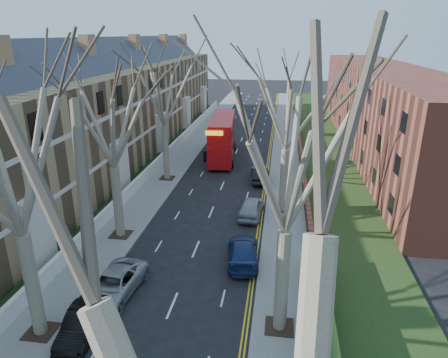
% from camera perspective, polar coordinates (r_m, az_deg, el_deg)
% --- Properties ---
extents(pavement_left, '(3.00, 102.00, 0.12)m').
position_cam_1_polar(pavement_left, '(50.34, -4.99, 4.32)').
color(pavement_left, slate).
rests_on(pavement_left, ground).
extents(pavement_right, '(3.00, 102.00, 0.12)m').
position_cam_1_polar(pavement_right, '(49.06, 8.82, 3.73)').
color(pavement_right, slate).
rests_on(pavement_right, ground).
extents(terrace_left, '(9.70, 78.00, 13.60)m').
position_cam_1_polar(terrace_left, '(44.23, -17.41, 8.57)').
color(terrace_left, olive).
rests_on(terrace_left, ground).
extents(flats_right, '(13.97, 54.00, 10.00)m').
position_cam_1_polar(flats_right, '(53.27, 21.69, 9.30)').
color(flats_right, brown).
rests_on(flats_right, ground).
extents(front_wall_left, '(0.30, 78.00, 1.00)m').
position_cam_1_polar(front_wall_left, '(43.24, -9.54, 2.23)').
color(front_wall_left, white).
rests_on(front_wall_left, ground).
extents(grass_verge_right, '(6.00, 102.00, 0.06)m').
position_cam_1_polar(grass_verge_right, '(49.31, 14.06, 3.55)').
color(grass_verge_right, '#1F3513').
rests_on(grass_verge_right, ground).
extents(tree_left_mid, '(10.50, 10.50, 14.71)m').
position_cam_1_polar(tree_left_mid, '(18.38, -28.88, 4.59)').
color(tree_left_mid, '#736652').
rests_on(tree_left_mid, ground).
extents(tree_left_far, '(10.15, 10.15, 14.22)m').
position_cam_1_polar(tree_left_far, '(26.89, -16.22, 9.80)').
color(tree_left_far, '#736652').
rests_on(tree_left_far, ground).
extents(tree_left_dist, '(10.50, 10.50, 14.71)m').
position_cam_1_polar(tree_left_dist, '(37.99, -8.82, 13.63)').
color(tree_left_dist, '#736652').
rests_on(tree_left_dist, ground).
extents(tree_right_mid, '(10.50, 10.50, 14.71)m').
position_cam_1_polar(tree_right_mid, '(16.65, 9.45, 5.46)').
color(tree_right_mid, '#736652').
rests_on(tree_right_mid, ground).
extents(tree_right_far, '(10.15, 10.15, 14.22)m').
position_cam_1_polar(tree_right_far, '(30.45, 9.15, 11.46)').
color(tree_right_far, '#736652').
rests_on(tree_right_far, ground).
extents(double_decker_bus, '(3.55, 11.34, 4.66)m').
position_cam_1_polar(double_decker_bus, '(46.12, -0.23, 5.80)').
color(double_decker_bus, '#B90D10').
rests_on(double_decker_bus, ground).
extents(car_left_mid, '(1.73, 4.00, 1.28)m').
position_cam_1_polar(car_left_mid, '(21.42, -19.69, -18.82)').
color(car_left_mid, black).
rests_on(car_left_mid, ground).
extents(car_left_far, '(2.75, 5.10, 1.36)m').
position_cam_1_polar(car_left_far, '(23.52, -15.45, -14.31)').
color(car_left_far, '#97989C').
rests_on(car_left_far, ground).
extents(car_right_near, '(2.40, 4.88, 1.37)m').
position_cam_1_polar(car_right_near, '(25.70, 2.70, -10.33)').
color(car_right_near, navy).
rests_on(car_right_near, ground).
extents(car_right_mid, '(1.98, 4.40, 1.47)m').
position_cam_1_polar(car_right_mid, '(31.72, 3.92, -4.05)').
color(car_right_mid, '#92949A').
rests_on(car_right_mid, ground).
extents(car_right_far, '(2.05, 4.51, 1.43)m').
position_cam_1_polar(car_right_far, '(39.19, 5.10, 0.69)').
color(car_right_far, black).
rests_on(car_right_far, ground).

